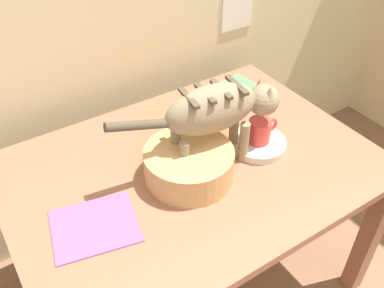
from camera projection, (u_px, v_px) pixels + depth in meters
name	position (u px, v px, depth m)	size (l,w,h in m)	color
dining_table	(192.00, 181.00, 1.62)	(1.35, 0.96, 0.75)	#945B41
cat	(219.00, 111.00, 1.44)	(0.64, 0.18, 0.33)	#897556
saucer_bowl	(258.00, 144.00, 1.64)	(0.22, 0.22, 0.03)	#BBB9A5
coffee_mug	(260.00, 131.00, 1.60)	(0.13, 0.09, 0.09)	#CE3D38
magazine	(95.00, 226.00, 1.34)	(0.27, 0.23, 0.01)	#994EA0
book_stack	(234.00, 92.00, 1.92)	(0.20, 0.16, 0.05)	green
wicker_basket	(189.00, 164.00, 1.48)	(0.32, 0.32, 0.12)	tan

